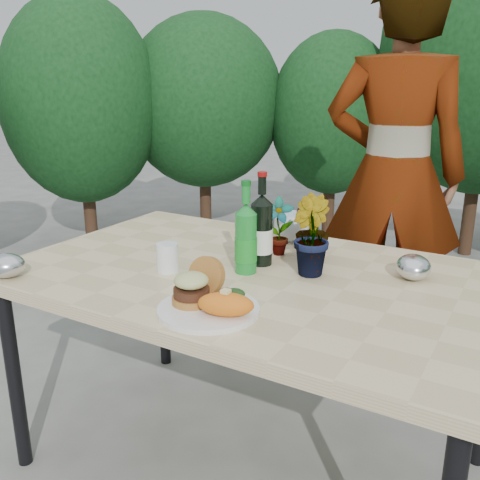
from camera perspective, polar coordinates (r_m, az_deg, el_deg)
The scene contains 18 objects.
ground at distance 2.14m, azimuth 1.17°, elevation -22.56°, with size 80.00×80.00×0.00m, color #61615C.
patio_table at distance 1.78m, azimuth 1.30°, elevation -5.12°, with size 1.60×1.00×0.75m.
shrub_hedge at distance 3.17m, azimuth 19.92°, elevation 13.05°, with size 6.91×5.23×2.54m.
dinner_plate at distance 1.47m, azimuth -3.38°, elevation -7.43°, with size 0.28×0.28×0.01m, color white.
burger_stack at distance 1.49m, azimuth -4.78°, elevation -4.85°, with size 0.11×0.16×0.11m.
sweet_potato at distance 1.40m, azimuth -1.53°, elevation -6.87°, with size 0.15×0.08×0.06m, color orange.
grilled_veg at distance 1.52m, azimuth -0.91°, elevation -5.64°, with size 0.08×0.05×0.03m.
wine_bottle at distance 1.80m, azimuth 2.32°, elevation 0.97°, with size 0.08×0.08×0.32m.
sparkling_water at distance 1.72m, azimuth 0.63°, elevation 0.06°, with size 0.07×0.07×0.30m.
plastic_cup at distance 1.77m, azimuth -7.72°, elevation -1.87°, with size 0.07×0.07×0.10m, color white.
seedling_left at distance 1.91m, azimuth 4.10°, elevation 1.45°, with size 0.11×0.07×0.21m, color #1E521C.
seedling_mid at distance 1.72m, azimuth 7.42°, elevation 0.49°, with size 0.14×0.11×0.26m, color #22591E.
seedling_right at distance 1.89m, azimuth 7.76°, elevation 1.27°, with size 0.12×0.12×0.21m, color #1F571D.
blue_bowl at distance 2.09m, azimuth 5.54°, elevation 1.35°, with size 0.14×0.14×0.11m, color silver.
foil_packet_left at distance 1.86m, azimuth -23.81°, elevation -2.49°, with size 0.13×0.11×0.08m, color #B8BBBF.
foil_packet_right at distance 1.78m, azimuth 18.01°, elevation -2.75°, with size 0.13×0.11×0.08m, color silver.
person at distance 2.68m, azimuth 16.09°, elevation 6.66°, with size 0.67×0.44×1.83m, color #9F6C4F.
terracotta_pot at distance 4.56m, azimuth -5.82°, elevation 0.42°, with size 0.17×0.17×0.14m.
Camera 1 is at (0.80, -1.45, 1.36)m, focal length 40.00 mm.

